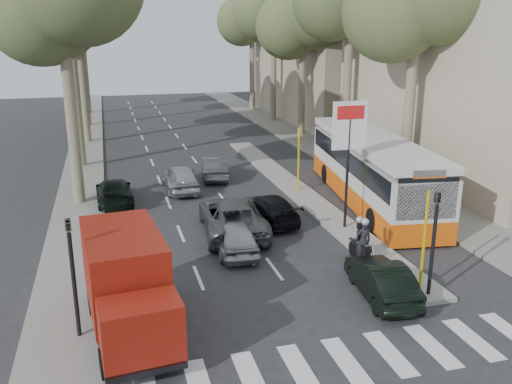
# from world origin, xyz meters

# --- Properties ---
(ground) EXTENTS (120.00, 120.00, 0.00)m
(ground) POSITION_xyz_m (0.00, 0.00, 0.00)
(ground) COLOR #28282B
(ground) RESTS_ON ground
(sidewalk_right) EXTENTS (3.20, 70.00, 0.12)m
(sidewalk_right) POSITION_xyz_m (8.60, 25.00, 0.06)
(sidewalk_right) COLOR gray
(sidewalk_right) RESTS_ON ground
(median_left) EXTENTS (2.40, 64.00, 0.12)m
(median_left) POSITION_xyz_m (-8.00, 28.00, 0.06)
(median_left) COLOR gray
(median_left) RESTS_ON ground
(traffic_island) EXTENTS (1.50, 26.00, 0.16)m
(traffic_island) POSITION_xyz_m (3.25, 11.00, 0.08)
(traffic_island) COLOR gray
(traffic_island) RESTS_ON ground
(building_near) EXTENTS (11.00, 18.00, 18.00)m
(building_near) POSITION_xyz_m (15.50, 12.00, 9.00)
(building_near) COLOR #BAAB94
(building_near) RESTS_ON ground
(building_far) EXTENTS (11.00, 20.00, 16.00)m
(building_far) POSITION_xyz_m (15.50, 34.00, 8.00)
(building_far) COLOR #B7A88E
(building_far) RESTS_ON ground
(billboard) EXTENTS (1.50, 12.10, 5.60)m
(billboard) POSITION_xyz_m (3.25, 5.00, 3.70)
(billboard) COLOR yellow
(billboard) RESTS_ON ground
(traffic_light_island) EXTENTS (0.16, 0.41, 3.60)m
(traffic_light_island) POSITION_xyz_m (3.25, -1.50, 2.49)
(traffic_light_island) COLOR black
(traffic_light_island) RESTS_ON ground
(traffic_light_left) EXTENTS (0.16, 0.41, 3.60)m
(traffic_light_left) POSITION_xyz_m (-7.60, -1.00, 2.49)
(traffic_light_left) COLOR black
(traffic_light_left) RESTS_ON ground
(tree_l_c) EXTENTS (7.40, 7.20, 13.71)m
(tree_l_c) POSITION_xyz_m (-7.77, 28.11, 10.04)
(tree_l_c) COLOR #6B604C
(tree_l_c) RESTS_ON ground
(tree_l_e) EXTENTS (7.40, 7.20, 14.49)m
(tree_l_e) POSITION_xyz_m (-7.97, 44.11, 10.73)
(tree_l_e) COLOR #6B604C
(tree_l_e) RESTS_ON ground
(tree_r_c) EXTENTS (7.40, 7.20, 13.32)m
(tree_r_c) POSITION_xyz_m (9.03, 26.11, 9.69)
(tree_r_c) COLOR #6B604C
(tree_r_c) RESTS_ON ground
(tree_r_e) EXTENTS (7.40, 7.20, 14.10)m
(tree_r_e) POSITION_xyz_m (9.23, 42.11, 10.38)
(tree_r_e) COLOR #6B604C
(tree_r_e) RESTS_ON ground
(silver_hatchback) EXTENTS (1.76, 3.88, 1.29)m
(silver_hatchback) POSITION_xyz_m (-1.91, 4.00, 0.65)
(silver_hatchback) COLOR #A7ABB0
(silver_hatchback) RESTS_ON ground
(dark_hatchback) EXTENTS (1.73, 3.90, 1.25)m
(dark_hatchback) POSITION_xyz_m (1.80, -1.00, 0.62)
(dark_hatchback) COLOR black
(dark_hatchback) RESTS_ON ground
(queue_car_a) EXTENTS (2.94, 5.64, 1.52)m
(queue_car_a) POSITION_xyz_m (-1.53, 6.00, 0.76)
(queue_car_a) COLOR #52565A
(queue_car_a) RESTS_ON ground
(queue_car_b) EXTENTS (2.10, 4.36, 1.22)m
(queue_car_b) POSITION_xyz_m (0.42, 7.00, 0.61)
(queue_car_b) COLOR black
(queue_car_b) RESTS_ON ground
(queue_car_c) EXTENTS (1.75, 4.20, 1.42)m
(queue_car_c) POSITION_xyz_m (-2.78, 13.00, 0.71)
(queue_car_c) COLOR #AFB1B7
(queue_car_c) RESTS_ON ground
(queue_car_d) EXTENTS (1.85, 4.03, 1.28)m
(queue_car_d) POSITION_xyz_m (-0.50, 15.00, 0.64)
(queue_car_d) COLOR #484B4F
(queue_car_d) RESTS_ON ground
(queue_car_e) EXTENTS (1.85, 4.31, 1.24)m
(queue_car_e) POSITION_xyz_m (-6.30, 11.64, 0.62)
(queue_car_e) COLOR black
(queue_car_e) RESTS_ON ground
(red_truck) EXTENTS (2.53, 5.56, 2.87)m
(red_truck) POSITION_xyz_m (-6.19, -0.99, 1.52)
(red_truck) COLOR black
(red_truck) RESTS_ON ground
(city_bus) EXTENTS (4.52, 13.05, 3.37)m
(city_bus) POSITION_xyz_m (6.20, 8.42, 1.77)
(city_bus) COLOR #E1580C
(city_bus) RESTS_ON ground
(motorcycle) EXTENTS (0.78, 2.14, 1.82)m
(motorcycle) POSITION_xyz_m (2.39, 1.71, 0.83)
(motorcycle) COLOR black
(motorcycle) RESTS_ON ground
(pedestrian_near) EXTENTS (0.83, 1.13, 1.74)m
(pedestrian_near) POSITION_xyz_m (7.20, 11.11, 0.99)
(pedestrian_near) COLOR #3F324B
(pedestrian_near) RESTS_ON sidewalk_right
(pedestrian_far) EXTENTS (1.29, 0.99, 1.83)m
(pedestrian_far) POSITION_xyz_m (7.37, 8.49, 1.04)
(pedestrian_far) COLOR brown
(pedestrian_far) RESTS_ON sidewalk_right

